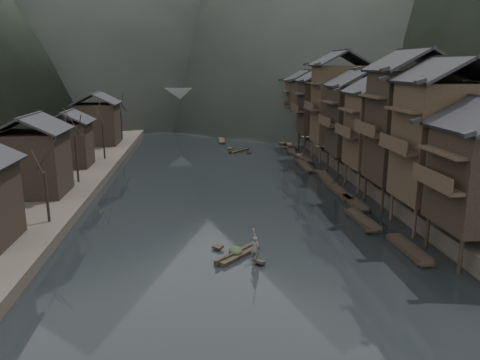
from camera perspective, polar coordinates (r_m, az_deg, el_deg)
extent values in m
plane|color=black|center=(41.49, 0.17, -5.98)|extent=(300.00, 300.00, 0.00)
cube|color=#2D2823|center=(88.78, 20.80, 4.41)|extent=(40.00, 200.00, 1.80)
cube|color=#2D2823|center=(85.96, -26.51, 3.37)|extent=(40.00, 200.00, 1.20)
cylinder|color=black|center=(35.91, 25.31, -8.38)|extent=(0.30, 0.30, 2.90)
cylinder|color=black|center=(39.83, 21.88, -5.90)|extent=(0.30, 0.30, 2.90)
cylinder|color=black|center=(41.13, 25.31, -5.63)|extent=(0.30, 0.30, 2.90)
cube|color=black|center=(36.15, 22.92, -0.52)|extent=(1.20, 5.70, 0.25)
cylinder|color=black|center=(41.68, 20.53, -4.91)|extent=(0.30, 0.30, 2.90)
cylinder|color=black|center=(45.84, 17.99, -3.03)|extent=(0.30, 0.30, 2.90)
cylinder|color=black|center=(42.93, 23.86, -4.69)|extent=(0.30, 0.30, 2.90)
cylinder|color=black|center=(46.97, 21.09, -2.89)|extent=(0.30, 0.30, 2.90)
cube|color=black|center=(43.72, 23.58, 4.20)|extent=(7.00, 6.00, 10.04)
cube|color=black|center=(42.04, 18.71, 3.59)|extent=(1.20, 5.70, 0.25)
cylinder|color=black|center=(47.78, 16.98, -2.28)|extent=(0.30, 0.30, 2.90)
cylinder|color=black|center=(52.09, 15.04, -0.83)|extent=(0.30, 0.30, 2.90)
cylinder|color=black|center=(48.87, 19.98, -2.16)|extent=(0.30, 0.30, 2.90)
cylinder|color=black|center=(53.09, 17.83, -0.75)|extent=(0.30, 0.30, 2.90)
cube|color=black|center=(49.86, 19.83, 6.08)|extent=(7.00, 6.00, 10.88)
cube|color=black|center=(48.39, 15.46, 5.54)|extent=(1.20, 5.70, 0.25)
cylinder|color=black|center=(54.10, 14.26, -0.25)|extent=(0.30, 0.30, 2.90)
cylinder|color=black|center=(58.52, 12.73, 0.89)|extent=(0.30, 0.30, 2.90)
cylinder|color=black|center=(55.06, 16.96, -0.18)|extent=(0.30, 0.30, 2.90)
cylinder|color=black|center=(59.41, 15.26, 0.94)|extent=(0.30, 0.30, 2.90)
cube|color=black|center=(56.39, 16.78, 5.81)|extent=(7.00, 6.00, 8.33)
cube|color=black|center=(55.09, 12.87, 5.44)|extent=(1.20, 5.70, 0.25)
cylinder|color=black|center=(61.50, 11.84, 1.56)|extent=(0.30, 0.30, 2.90)
cylinder|color=black|center=(66.00, 10.65, 2.45)|extent=(0.30, 0.30, 2.90)
cylinder|color=black|center=(62.35, 14.26, 1.59)|extent=(0.30, 0.30, 2.90)
cylinder|color=black|center=(66.80, 12.92, 2.47)|extent=(0.30, 0.30, 2.90)
cube|color=black|center=(63.80, 14.16, 7.04)|extent=(7.00, 6.00, 8.75)
cube|color=black|center=(62.66, 10.65, 6.70)|extent=(1.20, 5.70, 0.25)
cylinder|color=black|center=(69.98, 9.73, 3.13)|extent=(0.30, 0.30, 2.90)
cylinder|color=black|center=(74.55, 8.80, 3.82)|extent=(0.30, 0.30, 2.90)
cylinder|color=black|center=(70.73, 11.89, 3.14)|extent=(0.30, 0.30, 2.90)
cylinder|color=black|center=(75.26, 10.84, 3.83)|extent=(0.30, 0.30, 2.90)
cube|color=black|center=(72.20, 11.88, 8.96)|extent=(7.00, 6.00, 11.38)
cube|color=black|center=(71.19, 8.75, 8.57)|extent=(1.20, 5.70, 0.25)
cylinder|color=black|center=(79.54, 7.92, 4.47)|extent=(0.30, 0.30, 2.90)
cylinder|color=black|center=(84.17, 7.19, 5.01)|extent=(0.30, 0.30, 2.90)
cylinder|color=black|center=(80.20, 9.84, 4.48)|extent=(0.30, 0.30, 2.90)
cylinder|color=black|center=(84.79, 9.02, 5.01)|extent=(0.30, 0.30, 2.90)
cube|color=black|center=(81.89, 9.81, 8.68)|extent=(7.00, 6.00, 8.76)
cube|color=black|center=(81.01, 7.04, 8.41)|extent=(1.20, 5.70, 0.25)
cylinder|color=black|center=(91.14, 6.24, 5.71)|extent=(0.30, 0.30, 2.90)
cylinder|color=black|center=(95.80, 5.68, 6.12)|extent=(0.30, 0.30, 2.90)
cylinder|color=black|center=(91.71, 7.93, 5.71)|extent=(0.30, 0.30, 2.90)
cylinder|color=black|center=(96.35, 7.30, 6.12)|extent=(0.30, 0.30, 2.90)
cube|color=black|center=(93.52, 7.93, 9.26)|extent=(7.00, 6.00, 8.43)
cube|color=black|center=(92.74, 5.48, 9.03)|extent=(1.20, 5.70, 0.25)
cube|color=black|center=(52.60, -23.77, 2.12)|extent=(6.00, 6.00, 6.50)
cube|color=black|center=(65.86, -19.97, 4.30)|extent=(5.00, 5.00, 5.80)
cube|color=black|center=(83.16, -16.92, 6.71)|extent=(6.50, 6.50, 6.80)
cylinder|color=black|center=(43.16, -23.03, -1.61)|extent=(0.24, 0.24, 4.38)
cylinder|color=black|center=(56.44, -18.77, 2.68)|extent=(0.24, 0.24, 5.31)
cylinder|color=black|center=(69.74, -16.18, 4.80)|extent=(0.24, 0.24, 5.14)
cylinder|color=black|center=(87.30, -13.99, 6.63)|extent=(0.24, 0.24, 5.03)
cube|color=black|center=(38.83, 19.90, -8.03)|extent=(1.35, 5.86, 0.30)
cube|color=black|center=(38.77, 19.92, -7.79)|extent=(1.40, 5.74, 0.10)
cube|color=black|center=(41.20, 18.46, -6.44)|extent=(0.97, 0.76, 0.32)
cube|color=black|center=(36.42, 21.57, -9.41)|extent=(0.97, 0.76, 0.32)
cube|color=black|center=(44.62, 14.65, -4.80)|extent=(1.57, 6.30, 0.30)
cube|color=black|center=(44.56, 14.67, -4.58)|extent=(1.62, 6.18, 0.10)
cube|color=black|center=(47.33, 13.73, -3.49)|extent=(0.99, 0.84, 0.33)
cube|color=black|center=(41.86, 15.73, -5.92)|extent=(0.99, 0.84, 0.33)
cube|color=black|center=(50.03, 13.68, -2.72)|extent=(1.35, 6.04, 0.30)
cube|color=black|center=(49.98, 13.69, -2.52)|extent=(1.40, 5.92, 0.10)
cube|color=black|center=(52.65, 12.82, -1.68)|extent=(0.97, 0.78, 0.33)
cube|color=black|center=(47.36, 14.65, -3.54)|extent=(0.97, 0.78, 0.33)
cube|color=black|center=(53.97, 11.93, -1.41)|extent=(1.12, 7.25, 0.30)
cube|color=black|center=(53.92, 11.94, -1.23)|extent=(1.18, 7.11, 0.10)
cube|color=black|center=(57.16, 10.95, -0.36)|extent=(0.94, 0.89, 0.36)
cube|color=black|center=(50.74, 13.06, -2.28)|extent=(0.94, 0.89, 0.36)
cube|color=black|center=(60.51, 10.28, 0.32)|extent=(1.66, 7.04, 0.30)
cube|color=black|center=(60.46, 10.29, 0.48)|extent=(1.71, 6.91, 0.10)
cube|color=black|center=(63.54, 9.27, 1.14)|extent=(1.00, 0.93, 0.35)
cube|color=black|center=(57.43, 11.41, -0.32)|extent=(1.00, 0.93, 0.35)
cube|color=black|center=(66.75, 7.86, 1.67)|extent=(1.28, 7.34, 0.30)
cube|color=black|center=(66.71, 7.87, 1.83)|extent=(1.33, 7.20, 0.10)
cube|color=black|center=(70.05, 7.16, 2.39)|extent=(0.96, 0.92, 0.36)
cube|color=black|center=(63.40, 8.64, 1.13)|extent=(0.96, 0.92, 0.36)
cube|color=black|center=(72.36, 7.62, 2.63)|extent=(1.69, 6.43, 0.30)
cube|color=black|center=(72.32, 7.63, 2.77)|extent=(1.73, 6.31, 0.10)
cube|color=black|center=(75.30, 7.34, 3.18)|extent=(1.00, 0.87, 0.33)
cube|color=black|center=(69.36, 7.94, 2.25)|extent=(1.00, 0.87, 0.33)
cube|color=black|center=(78.76, 6.24, 3.58)|extent=(1.91, 6.19, 0.30)
cube|color=black|center=(78.73, 6.25, 3.71)|extent=(1.95, 6.08, 0.10)
cube|color=black|center=(81.46, 5.58, 4.04)|extent=(1.03, 0.87, 0.33)
cube|color=black|center=(76.02, 6.96, 3.30)|extent=(1.03, 0.87, 0.33)
cube|color=black|center=(83.93, 6.08, 4.22)|extent=(1.58, 6.95, 0.30)
cube|color=black|center=(83.90, 6.09, 4.34)|extent=(1.62, 6.81, 0.10)
cube|color=black|center=(87.06, 5.52, 4.67)|extent=(0.99, 0.91, 0.35)
cube|color=black|center=(80.77, 6.69, 3.93)|extent=(0.99, 0.91, 0.35)
cube|color=black|center=(88.30, 5.01, 4.72)|extent=(1.44, 6.53, 0.30)
cube|color=black|center=(88.27, 5.01, 4.84)|extent=(1.49, 6.40, 0.10)
cube|color=black|center=(91.27, 4.57, 5.12)|extent=(0.98, 0.85, 0.34)
cube|color=black|center=(85.29, 5.48, 4.48)|extent=(0.98, 0.85, 0.34)
cube|color=black|center=(78.42, -0.10, 3.62)|extent=(3.80, 4.44, 0.30)
cube|color=black|center=(78.39, -0.10, 3.75)|extent=(3.78, 4.40, 0.10)
cube|color=black|center=(80.09, -1.25, 3.93)|extent=(1.04, 1.00, 0.30)
cube|color=black|center=(76.74, 1.10, 3.50)|extent=(1.04, 1.00, 0.30)
cube|color=black|center=(88.49, -2.24, 4.78)|extent=(1.33, 5.65, 0.30)
cube|color=black|center=(88.46, -2.24, 4.90)|extent=(1.37, 5.55, 0.10)
cube|color=black|center=(91.11, -2.42, 5.13)|extent=(0.89, 0.74, 0.32)
cube|color=black|center=(85.83, -2.04, 4.60)|extent=(0.89, 0.74, 0.32)
cube|color=black|center=(95.55, 0.34, 5.47)|extent=(2.90, 5.53, 0.30)
cube|color=black|center=(95.52, 0.34, 5.57)|extent=(2.91, 5.45, 0.10)
cube|color=black|center=(97.89, -0.35, 5.75)|extent=(1.04, 0.94, 0.31)
cube|color=black|center=(93.17, 1.06, 5.34)|extent=(1.04, 0.94, 0.31)
cube|color=black|center=(113.16, -5.48, 6.71)|extent=(3.37, 4.97, 0.30)
cube|color=black|center=(113.14, -5.48, 6.80)|extent=(3.36, 4.90, 0.10)
cube|color=black|center=(115.29, -6.07, 6.90)|extent=(1.05, 0.97, 0.30)
cube|color=black|center=(111.01, -4.86, 6.66)|extent=(1.05, 0.97, 0.30)
cube|color=#4C4C4F|center=(111.14, -3.29, 10.28)|extent=(40.00, 6.00, 1.60)
cube|color=#4C4C4F|center=(108.37, -3.25, 10.88)|extent=(40.00, 0.50, 1.00)
cube|color=#4C4C4F|center=(113.76, -3.34, 11.01)|extent=(40.00, 0.50, 1.00)
cube|color=#4C4C4F|center=(111.88, -10.52, 8.04)|extent=(3.20, 6.00, 6.40)
cube|color=#4C4C4F|center=(111.40, -5.60, 8.18)|extent=(3.20, 6.00, 6.40)
cube|color=#4C4C4F|center=(111.69, -0.93, 8.26)|extent=(3.20, 6.00, 6.40)
cube|color=#4C4C4F|center=(112.78, 3.94, 8.28)|extent=(3.20, 6.00, 6.40)
cube|color=black|center=(35.71, -0.27, -9.10)|extent=(3.73, 3.92, 0.30)
cube|color=black|center=(35.64, -0.27, -8.84)|extent=(3.70, 3.89, 0.10)
cube|color=black|center=(37.02, -2.74, -8.03)|extent=(0.98, 0.97, 0.29)
cube|color=black|center=(34.36, 2.40, -9.81)|extent=(0.98, 0.97, 0.29)
ellipsoid|color=black|center=(35.62, -0.54, -8.12)|extent=(1.06, 1.39, 0.64)
imported|color=#4B4C4E|center=(34.22, 1.84, -7.98)|extent=(0.78, 0.64, 1.84)
cylinder|color=#8C7A51|center=(33.37, 2.21, -3.84)|extent=(0.93, 1.81, 3.33)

